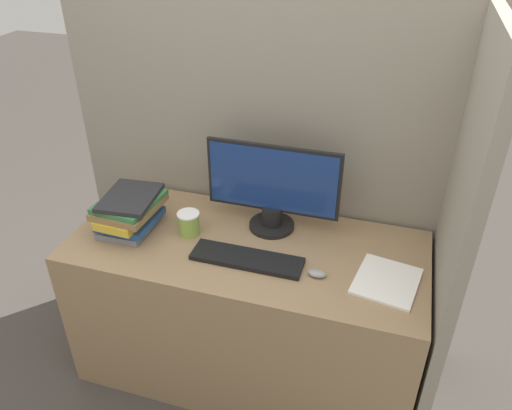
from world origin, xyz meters
name	(u,v)px	position (x,y,z in m)	size (l,w,h in m)	color
cubicle_panel_rear	(270,181)	(0.00, 0.70, 0.85)	(1.90, 0.04, 1.69)	gray
cubicle_panel_right	(448,253)	(0.79, 0.36, 0.85)	(0.04, 0.72, 1.69)	gray
desk	(247,309)	(0.00, 0.33, 0.37)	(1.50, 0.66, 0.73)	#937551
monitor	(273,190)	(0.07, 0.49, 0.92)	(0.58, 0.20, 0.40)	black
keyboard	(247,259)	(0.04, 0.23, 0.74)	(0.45, 0.13, 0.02)	black
mouse	(317,273)	(0.33, 0.22, 0.75)	(0.07, 0.04, 0.02)	gray
coffee_cup	(189,223)	(-0.26, 0.34, 0.79)	(0.10, 0.10, 0.10)	#8CB247
book_stack	(130,211)	(-0.52, 0.30, 0.82)	(0.25, 0.30, 0.17)	slate
paper_pile	(387,281)	(0.59, 0.26, 0.74)	(0.27, 0.29, 0.01)	white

